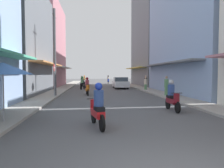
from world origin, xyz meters
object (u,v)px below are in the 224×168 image
(motorbike_silver, at_px, (82,82))
(parked_car, at_px, (120,83))
(motorbike_red, at_px, (98,107))
(motorbike_orange, at_px, (87,87))
(motorbike_blue, at_px, (108,80))
(pedestrian_crossing, at_px, (146,82))
(pedestrian_far, at_px, (146,84))
(vendor_umbrella, at_px, (3,68))
(pedestrian_midway, at_px, (166,86))
(motorbike_black, at_px, (83,83))
(motorbike_maroon, at_px, (172,97))
(street_sign_no_entry, at_px, (54,76))
(utility_pole, at_px, (55,52))
(motorbike_white, at_px, (85,80))

(motorbike_silver, xyz_separation_m, parked_car, (5.09, -4.93, 0.04))
(motorbike_red, bearing_deg, motorbike_orange, 92.96)
(motorbike_orange, height_order, motorbike_blue, same)
(pedestrian_crossing, height_order, pedestrian_far, pedestrian_crossing)
(parked_car, relative_size, vendor_umbrella, 1.79)
(motorbike_red, bearing_deg, pedestrian_midway, 57.21)
(pedestrian_crossing, bearing_deg, pedestrian_far, -105.08)
(motorbike_black, relative_size, vendor_umbrella, 0.77)
(motorbike_silver, xyz_separation_m, motorbike_blue, (4.52, 7.49, 0.00))
(motorbike_maroon, distance_m, vendor_umbrella, 7.74)
(motorbike_blue, height_order, pedestrian_midway, pedestrian_midway)
(motorbike_orange, xyz_separation_m, motorbike_black, (-0.70, 7.05, 0.00))
(motorbike_silver, bearing_deg, pedestrian_crossing, -32.94)
(motorbike_orange, relative_size, street_sign_no_entry, 0.68)
(pedestrian_far, distance_m, vendor_umbrella, 17.28)
(pedestrian_crossing, height_order, street_sign_no_entry, street_sign_no_entry)
(motorbike_orange, xyz_separation_m, pedestrian_midway, (6.44, -2.06, 0.14))
(motorbike_black, bearing_deg, utility_pole, -102.63)
(motorbike_silver, bearing_deg, motorbike_blue, 58.88)
(pedestrian_crossing, distance_m, pedestrian_far, 3.41)
(motorbike_maroon, xyz_separation_m, motorbike_red, (-3.87, -2.89, 0.00))
(motorbike_white, bearing_deg, motorbike_silver, -90.67)
(parked_car, height_order, pedestrian_crossing, pedestrian_crossing)
(motorbike_maroon, distance_m, street_sign_no_entry, 9.34)
(pedestrian_midway, bearing_deg, street_sign_no_entry, -179.87)
(motorbike_black, bearing_deg, motorbike_red, -85.99)
(motorbike_orange, height_order, motorbike_white, same)
(motorbike_blue, relative_size, street_sign_no_entry, 0.68)
(motorbike_blue, relative_size, utility_pole, 0.26)
(motorbike_black, distance_m, pedestrian_far, 7.64)
(parked_car, bearing_deg, motorbike_white, 109.89)
(motorbike_maroon, bearing_deg, motorbike_white, 100.15)
(motorbike_maroon, height_order, pedestrian_midway, pedestrian_midway)
(vendor_umbrella, relative_size, street_sign_no_entry, 0.87)
(motorbike_maroon, relative_size, pedestrian_far, 1.17)
(motorbike_white, height_order, pedestrian_far, motorbike_white)
(motorbike_red, xyz_separation_m, motorbike_blue, (2.92, 31.49, 0.00))
(vendor_umbrella, bearing_deg, motorbike_white, 86.48)
(motorbike_white, height_order, pedestrian_midway, pedestrian_midway)
(motorbike_maroon, xyz_separation_m, motorbike_orange, (-4.45, 8.28, 0.00))
(motorbike_white, xyz_separation_m, pedestrian_crossing, (8.18, -14.20, 0.13))
(motorbike_silver, relative_size, motorbike_blue, 0.98)
(motorbike_blue, bearing_deg, motorbike_orange, -99.77)
(pedestrian_midway, bearing_deg, motorbike_silver, 116.61)
(motorbike_black, distance_m, vendor_umbrella, 17.59)
(pedestrian_crossing, relative_size, vendor_umbrella, 0.72)
(motorbike_maroon, relative_size, pedestrian_crossing, 1.09)
(pedestrian_far, relative_size, utility_pole, 0.22)
(pedestrian_far, height_order, pedestrian_midway, pedestrian_midway)
(motorbike_black, relative_size, parked_car, 0.43)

